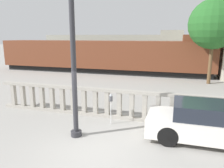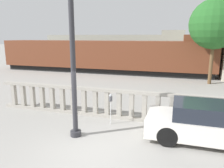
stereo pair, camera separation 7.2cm
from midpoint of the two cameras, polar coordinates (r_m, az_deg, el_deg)
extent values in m
plane|color=gray|center=(7.48, -4.96, -17.48)|extent=(160.00, 160.00, 0.00)
cube|color=#9E998E|center=(10.18, 1.68, -8.64)|extent=(12.56, 0.24, 0.14)
cube|color=#9E998E|center=(9.80, 1.72, -1.89)|extent=(12.56, 0.24, 0.14)
cube|color=#9E998E|center=(12.70, -24.43, -2.57)|extent=(0.20, 0.20, 1.09)
cube|color=#9E998E|center=(12.33, -22.39, -2.81)|extent=(0.20, 0.20, 1.09)
cube|color=#9E998E|center=(11.98, -20.23, -3.07)|extent=(0.20, 0.20, 1.09)
cube|color=#9E998E|center=(11.65, -17.95, -3.33)|extent=(0.20, 0.20, 1.09)
cube|color=#9E998E|center=(11.34, -15.53, -3.60)|extent=(0.20, 0.20, 1.09)
cube|color=#9E998E|center=(11.05, -12.98, -3.88)|extent=(0.20, 0.20, 1.09)
cube|color=#9E998E|center=(10.78, -10.30, -4.17)|extent=(0.20, 0.20, 1.09)
cube|color=#9E998E|center=(10.54, -7.48, -4.46)|extent=(0.20, 0.20, 1.09)
cube|color=#9E998E|center=(10.32, -4.54, -4.75)|extent=(0.20, 0.20, 1.09)
cube|color=#9E998E|center=(10.13, -1.47, -5.04)|extent=(0.20, 0.20, 1.09)
cube|color=#9E998E|center=(9.97, 1.70, -5.33)|extent=(0.20, 0.20, 1.09)
cube|color=#9E998E|center=(9.85, 4.97, -5.60)|extent=(0.20, 0.20, 1.09)
cube|color=#9E998E|center=(9.75, 8.31, -5.87)|extent=(0.20, 0.20, 1.09)
cube|color=#9E998E|center=(9.70, 11.71, -6.12)|extent=(0.20, 0.20, 1.09)
cube|color=#9E998E|center=(9.67, 15.15, -6.34)|extent=(0.20, 0.20, 1.09)
cube|color=#9E998E|center=(9.68, 18.59, -6.55)|extent=(0.20, 0.20, 1.09)
cube|color=#9E998E|center=(9.72, 22.02, -6.73)|extent=(0.20, 0.20, 1.09)
cube|color=#9E998E|center=(9.80, 25.40, -6.89)|extent=(0.20, 0.20, 1.09)
cylinder|color=#2D2D33|center=(8.64, -9.56, -12.58)|extent=(0.41, 0.41, 0.20)
cylinder|color=#2D2D33|center=(7.86, -10.38, 8.60)|extent=(0.19, 0.19, 6.06)
cylinder|color=silver|center=(9.43, -0.51, -7.48)|extent=(0.04, 0.04, 1.03)
cylinder|color=#4C4C51|center=(9.24, -0.52, -3.85)|extent=(0.15, 0.15, 0.21)
sphere|color=#B2B7BC|center=(9.20, -0.52, -3.03)|extent=(0.13, 0.13, 0.13)
cylinder|color=black|center=(7.92, 14.12, -13.13)|extent=(0.72, 0.18, 0.72)
cylinder|color=black|center=(9.45, 14.64, -8.89)|extent=(0.72, 0.18, 0.72)
cube|color=silver|center=(8.68, 23.23, -10.18)|extent=(4.21, 1.84, 0.68)
cube|color=#1E232D|center=(8.46, 22.44, -6.33)|extent=(2.02, 1.62, 0.53)
cube|color=black|center=(23.14, -2.86, 3.79)|extent=(21.56, 2.47, 0.55)
cube|color=brown|center=(22.96, -2.90, 7.83)|extent=(22.00, 3.08, 2.71)
cube|color=brown|center=(21.64, 21.98, 11.08)|extent=(3.00, 2.77, 0.60)
cube|color=black|center=(33.12, -0.19, 6.40)|extent=(19.93, 2.21, 0.55)
cube|color=gray|center=(32.97, -0.19, 9.78)|extent=(20.34, 2.77, 3.37)
cube|color=gray|center=(31.53, 15.46, 12.84)|extent=(3.00, 2.49, 0.60)
cylinder|color=brown|center=(18.87, 24.16, 4.84)|extent=(0.28, 0.28, 3.20)
sphere|color=#235B23|center=(18.78, 24.99, 14.01)|extent=(3.80, 3.80, 3.80)
camera|label=1|loc=(0.04, -90.19, -0.04)|focal=35.00mm
camera|label=2|loc=(0.04, 89.81, 0.04)|focal=35.00mm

